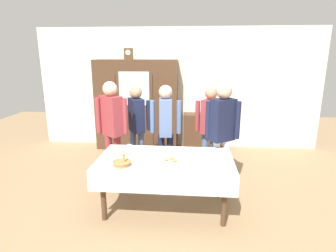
{
  "coord_description": "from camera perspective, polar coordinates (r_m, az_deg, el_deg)",
  "views": [
    {
      "loc": [
        0.35,
        -3.73,
        2.14
      ],
      "look_at": [
        0.0,
        0.2,
        1.1
      ],
      "focal_mm": 29.67,
      "sensor_mm": 36.0,
      "label": 1
    }
  ],
  "objects": [
    {
      "name": "dining_table",
      "position": [
        3.81,
        -0.58,
        -8.15
      ],
      "size": [
        1.83,
        1.02,
        0.75
      ],
      "color": "#4C3321",
      "rests_on": "ground"
    },
    {
      "name": "spoon_far_left",
      "position": [
        3.91,
        -7.48,
        -6.15
      ],
      "size": [
        0.12,
        0.02,
        0.01
      ],
      "color": "silver",
      "rests_on": "dining_table"
    },
    {
      "name": "tea_cup_near_left",
      "position": [
        4.2,
        -7.91,
        -4.33
      ],
      "size": [
        0.13,
        0.13,
        0.06
      ],
      "color": "white",
      "rests_on": "dining_table"
    },
    {
      "name": "pastry_plate",
      "position": [
        3.68,
        0.46,
        -7.18
      ],
      "size": [
        0.28,
        0.28,
        0.05
      ],
      "color": "white",
      "rests_on": "dining_table"
    },
    {
      "name": "person_beside_shelf",
      "position": [
        4.56,
        -11.48,
        0.63
      ],
      "size": [
        0.52,
        0.38,
        1.71
      ],
      "color": "#933338",
      "rests_on": "ground"
    },
    {
      "name": "person_behind_table_right",
      "position": [
        4.61,
        -0.49,
        0.45
      ],
      "size": [
        0.52,
        0.38,
        1.64
      ],
      "color": "#191E38",
      "rests_on": "ground"
    },
    {
      "name": "back_wall",
      "position": [
        6.44,
        1.93,
        7.72
      ],
      "size": [
        6.4,
        0.1,
        2.7
      ],
      "primitive_type": "cube",
      "color": "silver",
      "rests_on": "ground"
    },
    {
      "name": "wall_cabinet",
      "position": [
        6.31,
        -6.45,
        4.3
      ],
      "size": [
        1.83,
        0.46,
        2.0
      ],
      "color": "#4C3321",
      "rests_on": "ground"
    },
    {
      "name": "tea_cup_center",
      "position": [
        3.92,
        -3.38,
        -5.58
      ],
      "size": [
        0.13,
        0.13,
        0.06
      ],
      "color": "silver",
      "rests_on": "dining_table"
    },
    {
      "name": "person_near_right_end",
      "position": [
        4.27,
        11.12,
        -0.3
      ],
      "size": [
        0.52,
        0.37,
        1.71
      ],
      "color": "silver",
      "rests_on": "ground"
    },
    {
      "name": "spoon_center",
      "position": [
        3.89,
        10.61,
        -6.36
      ],
      "size": [
        0.12,
        0.02,
        0.01
      ],
      "color": "silver",
      "rests_on": "dining_table"
    },
    {
      "name": "tea_cup_back_edge",
      "position": [
        3.75,
        7.65,
        -6.68
      ],
      "size": [
        0.13,
        0.13,
        0.06
      ],
      "color": "white",
      "rests_on": "dining_table"
    },
    {
      "name": "tea_cup_front_edge",
      "position": [
        3.66,
        10.4,
        -7.33
      ],
      "size": [
        0.13,
        0.13,
        0.06
      ],
      "color": "silver",
      "rests_on": "dining_table"
    },
    {
      "name": "book_stack",
      "position": [
        6.28,
        7.74,
        2.79
      ],
      "size": [
        0.16,
        0.2,
        0.08
      ],
      "color": "#99332D",
      "rests_on": "bookshelf_low"
    },
    {
      "name": "person_behind_table_left",
      "position": [
        4.88,
        8.62,
        0.66
      ],
      "size": [
        0.52,
        0.41,
        1.59
      ],
      "color": "slate",
      "rests_on": "ground"
    },
    {
      "name": "bookshelf_low",
      "position": [
        6.38,
        7.6,
        -1.12
      ],
      "size": [
        0.98,
        0.35,
        0.81
      ],
      "color": "#4C3321",
      "rests_on": "ground"
    },
    {
      "name": "person_by_cabinet",
      "position": [
        4.95,
        -6.49,
        0.89
      ],
      "size": [
        0.52,
        0.41,
        1.59
      ],
      "color": "slate",
      "rests_on": "ground"
    },
    {
      "name": "mantel_clock",
      "position": [
        6.24,
        -8.12,
        14.47
      ],
      "size": [
        0.18,
        0.11,
        0.24
      ],
      "color": "brown",
      "rests_on": "wall_cabinet"
    },
    {
      "name": "bread_basket",
      "position": [
        3.61,
        -9.44,
        -7.51
      ],
      "size": [
        0.24,
        0.24,
        0.16
      ],
      "color": "#9E7542",
      "rests_on": "dining_table"
    },
    {
      "name": "tea_cup_far_left",
      "position": [
        3.88,
        3.85,
        -5.79
      ],
      "size": [
        0.13,
        0.13,
        0.06
      ],
      "color": "white",
      "rests_on": "dining_table"
    },
    {
      "name": "tea_cup_far_right",
      "position": [
        3.54,
        3.98,
        -7.91
      ],
      "size": [
        0.13,
        0.13,
        0.06
      ],
      "color": "silver",
      "rests_on": "dining_table"
    },
    {
      "name": "ground_plane",
      "position": [
        4.31,
        -0.24,
        -14.96
      ],
      "size": [
        12.0,
        12.0,
        0.0
      ],
      "primitive_type": "plane",
      "color": "#997A56",
      "rests_on": "ground"
    },
    {
      "name": "spoon_near_right",
      "position": [
        4.16,
        10.9,
        -4.99
      ],
      "size": [
        0.12,
        0.02,
        0.01
      ],
      "color": "silver",
      "rests_on": "dining_table"
    }
  ]
}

